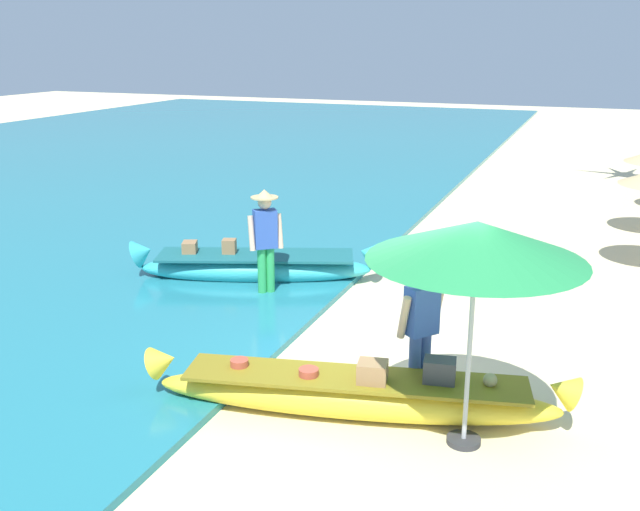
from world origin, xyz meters
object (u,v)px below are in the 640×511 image
boat_yellow_foreground (355,394)px  person_vendor_hatted (265,236)px  person_tourist_customer (421,327)px  patio_umbrella_large (477,242)px  boat_cyan_midground (255,266)px

boat_yellow_foreground → person_vendor_hatted: person_vendor_hatted is taller
boat_yellow_foreground → person_tourist_customer: person_tourist_customer is taller
patio_umbrella_large → boat_cyan_midground: bearing=138.3°
boat_yellow_foreground → person_tourist_customer: (0.58, 0.57, 0.67)m
boat_yellow_foreground → patio_umbrella_large: bearing=-6.1°
boat_cyan_midground → person_tourist_customer: 4.94m
person_tourist_customer → patio_umbrella_large: (0.67, -0.71, 1.26)m
patio_umbrella_large → person_vendor_hatted: bearing=139.8°
boat_cyan_midground → person_tourist_customer: size_ratio=2.56×
person_vendor_hatted → patio_umbrella_large: bearing=-40.2°
person_vendor_hatted → patio_umbrella_large: 5.17m
boat_yellow_foreground → patio_umbrella_large: 2.30m
person_tourist_customer → patio_umbrella_large: bearing=-46.6°
boat_cyan_midground → patio_umbrella_large: bearing=-41.7°
person_vendor_hatted → boat_yellow_foreground: bearing=-50.2°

